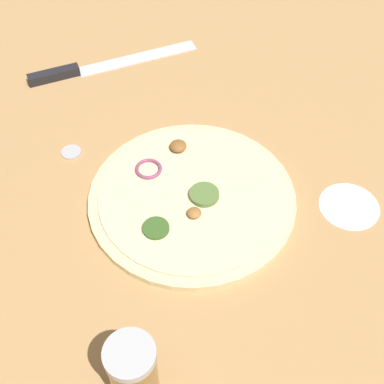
{
  "coord_description": "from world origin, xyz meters",
  "views": [
    {
      "loc": [
        0.51,
        0.09,
        0.65
      ],
      "look_at": [
        0.0,
        0.0,
        0.02
      ],
      "focal_mm": 50.0,
      "sensor_mm": 36.0,
      "label": 1
    }
  ],
  "objects_px": {
    "pizza": "(192,197)",
    "knife": "(85,69)",
    "loose_cap": "(71,151)",
    "spice_jar": "(133,371)"
  },
  "relations": [
    {
      "from": "knife",
      "to": "loose_cap",
      "type": "bearing_deg",
      "value": -110.94
    },
    {
      "from": "knife",
      "to": "spice_jar",
      "type": "bearing_deg",
      "value": -99.2
    },
    {
      "from": "pizza",
      "to": "knife",
      "type": "distance_m",
      "value": 0.38
    },
    {
      "from": "spice_jar",
      "to": "loose_cap",
      "type": "xyz_separation_m",
      "value": [
        -0.36,
        -0.2,
        -0.05
      ]
    },
    {
      "from": "spice_jar",
      "to": "loose_cap",
      "type": "bearing_deg",
      "value": -151.01
    },
    {
      "from": "pizza",
      "to": "spice_jar",
      "type": "bearing_deg",
      "value": -2.89
    },
    {
      "from": "pizza",
      "to": "loose_cap",
      "type": "bearing_deg",
      "value": -107.0
    },
    {
      "from": "pizza",
      "to": "knife",
      "type": "height_order",
      "value": "pizza"
    },
    {
      "from": "loose_cap",
      "to": "knife",
      "type": "bearing_deg",
      "value": -168.89
    },
    {
      "from": "pizza",
      "to": "spice_jar",
      "type": "relative_size",
      "value": 3.0
    }
  ]
}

